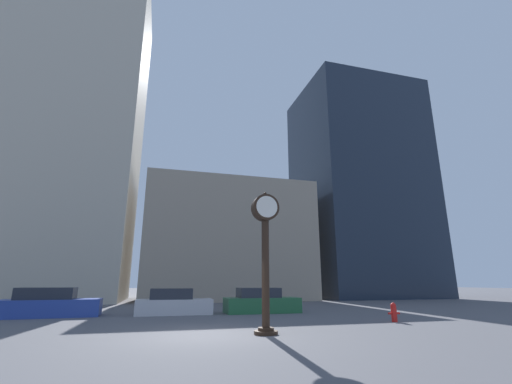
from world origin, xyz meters
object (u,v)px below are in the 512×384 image
(car_green, at_px, (261,302))
(street_clock, at_px, (265,244))
(car_blue, at_px, (49,304))
(car_silver, at_px, (174,303))
(fire_hydrant_near, at_px, (394,312))

(car_green, bearing_deg, street_clock, -105.24)
(car_blue, bearing_deg, car_green, -5.82)
(car_blue, distance_m, car_silver, 6.10)
(street_clock, xyz_separation_m, car_silver, (-2.64, 8.28, -2.41))
(street_clock, height_order, car_green, street_clock)
(street_clock, relative_size, car_green, 1.16)
(street_clock, xyz_separation_m, car_green, (2.21, 8.03, -2.40))
(street_clock, relative_size, car_silver, 1.21)
(car_green, xyz_separation_m, fire_hydrant_near, (4.29, -6.03, -0.17))
(street_clock, bearing_deg, car_silver, 107.71)
(car_green, relative_size, fire_hydrant_near, 5.22)
(street_clock, xyz_separation_m, car_blue, (-8.74, 8.57, -2.38))
(car_green, height_order, fire_hydrant_near, car_green)
(car_blue, distance_m, fire_hydrant_near, 16.60)
(street_clock, bearing_deg, car_blue, 135.54)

